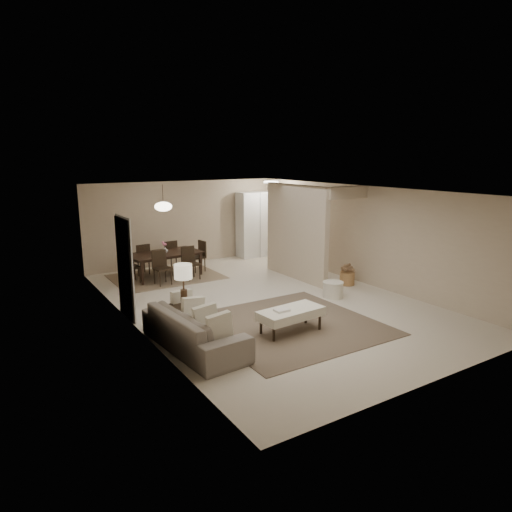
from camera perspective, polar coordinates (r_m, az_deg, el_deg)
floor at (r=10.43m, az=1.11°, el=-5.61°), size 9.00×9.00×0.00m
ceiling at (r=9.95m, az=1.17°, el=8.22°), size 9.00×9.00×0.00m
back_wall at (r=14.04m, az=-9.00°, el=4.16°), size 6.00×0.00×6.00m
left_wall at (r=8.87m, az=-15.30°, el=-0.91°), size 0.00×9.00×9.00m
right_wall at (r=12.00m, az=13.23°, el=2.59°), size 0.00×9.00×9.00m
partition at (r=12.14m, az=5.02°, el=2.99°), size 0.15×2.50×2.50m
doorway at (r=9.49m, az=-16.11°, el=-1.53°), size 0.04×0.90×2.04m
pantry_cabinet at (r=14.84m, az=-0.05°, el=3.97°), size 1.20×0.55×2.10m
flush_light at (r=13.88m, az=1.88°, el=9.23°), size 0.44×0.44×0.05m
living_rug at (r=9.01m, az=4.23°, el=-8.57°), size 3.20×3.20×0.01m
sofa at (r=7.93m, az=-7.75°, el=-9.06°), size 2.37×1.08×0.67m
ottoman_bench at (r=8.55m, az=4.38°, el=-7.20°), size 1.30×0.68×0.45m
side_table at (r=8.40m, az=-8.88°, el=-8.11°), size 0.62×0.62×0.61m
table_lamp at (r=8.14m, az=-9.09°, el=-2.39°), size 0.32×0.32×0.76m
round_pouf at (r=10.76m, az=9.60°, el=-4.18°), size 0.48×0.48×0.37m
wicker_basket at (r=11.90m, az=11.32°, el=-2.78°), size 0.41×0.41×0.32m
dining_rug at (r=12.68m, az=-11.15°, el=-2.55°), size 2.80×2.10×0.01m
dining_table at (r=12.60m, az=-11.21°, el=-1.10°), size 2.00×1.25×0.67m
dining_chairs at (r=12.58m, az=-11.23°, el=-0.65°), size 2.38×1.81×0.88m
vase at (r=12.51m, az=-11.29°, el=0.75°), size 0.20×0.20×0.16m
yellow_mat at (r=13.78m, az=4.87°, el=-1.16°), size 0.89×0.65×0.01m
pendant_light at (r=12.33m, az=-11.52°, el=6.08°), size 0.46×0.46×0.71m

